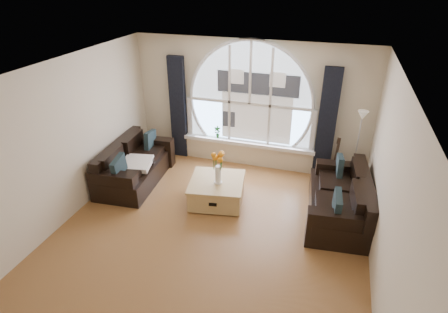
% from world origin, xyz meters
% --- Properties ---
extents(ground, '(5.00, 5.50, 0.01)m').
position_xyz_m(ground, '(0.00, 0.00, 0.00)').
color(ground, brown).
rests_on(ground, ground).
extents(ceiling, '(5.00, 5.50, 0.01)m').
position_xyz_m(ceiling, '(0.00, 0.00, 2.70)').
color(ceiling, silver).
rests_on(ceiling, ground).
extents(wall_back, '(5.00, 0.01, 2.70)m').
position_xyz_m(wall_back, '(0.00, 2.75, 1.35)').
color(wall_back, beige).
rests_on(wall_back, ground).
extents(wall_left, '(0.01, 5.50, 2.70)m').
position_xyz_m(wall_left, '(-2.50, 0.00, 1.35)').
color(wall_left, beige).
rests_on(wall_left, ground).
extents(wall_right, '(0.01, 5.50, 2.70)m').
position_xyz_m(wall_right, '(2.50, 0.00, 1.35)').
color(wall_right, beige).
rests_on(wall_right, ground).
extents(attic_slope, '(0.92, 5.50, 0.72)m').
position_xyz_m(attic_slope, '(2.20, 0.00, 2.35)').
color(attic_slope, silver).
rests_on(attic_slope, ground).
extents(arched_window, '(2.60, 0.06, 2.15)m').
position_xyz_m(arched_window, '(0.00, 2.72, 1.62)').
color(arched_window, silver).
rests_on(arched_window, wall_back).
extents(window_sill, '(2.90, 0.22, 0.08)m').
position_xyz_m(window_sill, '(0.00, 2.65, 0.51)').
color(window_sill, white).
rests_on(window_sill, wall_back).
extents(window_frame, '(2.76, 0.08, 2.15)m').
position_xyz_m(window_frame, '(0.00, 2.69, 1.62)').
color(window_frame, white).
rests_on(window_frame, wall_back).
extents(neighbor_house, '(1.70, 0.02, 1.50)m').
position_xyz_m(neighbor_house, '(0.15, 2.71, 1.50)').
color(neighbor_house, silver).
rests_on(neighbor_house, wall_back).
extents(curtain_left, '(0.35, 0.12, 2.30)m').
position_xyz_m(curtain_left, '(-1.60, 2.63, 1.15)').
color(curtain_left, black).
rests_on(curtain_left, ground).
extents(curtain_right, '(0.35, 0.12, 2.30)m').
position_xyz_m(curtain_right, '(1.60, 2.63, 1.15)').
color(curtain_right, black).
rests_on(curtain_right, ground).
extents(sofa_left, '(1.05, 1.89, 0.81)m').
position_xyz_m(sofa_left, '(-1.99, 1.25, 0.40)').
color(sofa_left, black).
rests_on(sofa_left, ground).
extents(sofa_right, '(1.12, 1.96, 0.84)m').
position_xyz_m(sofa_right, '(1.98, 1.21, 0.40)').
color(sofa_right, black).
rests_on(sofa_right, ground).
extents(coffee_chest, '(1.13, 1.13, 0.48)m').
position_xyz_m(coffee_chest, '(-0.19, 1.06, 0.24)').
color(coffee_chest, tan).
rests_on(coffee_chest, ground).
extents(throw_blanket, '(0.65, 0.65, 0.10)m').
position_xyz_m(throw_blanket, '(-1.86, 1.12, 0.50)').
color(throw_blanket, silver).
rests_on(throw_blanket, sofa_left).
extents(vase_flowers, '(0.24, 0.24, 0.70)m').
position_xyz_m(vase_flowers, '(-0.14, 1.00, 0.83)').
color(vase_flowers, white).
rests_on(vase_flowers, coffee_chest).
extents(floor_lamp, '(0.24, 0.24, 1.60)m').
position_xyz_m(floor_lamp, '(2.21, 2.36, 0.80)').
color(floor_lamp, '#B2B2B2').
rests_on(floor_lamp, ground).
extents(guitar, '(0.41, 0.33, 1.06)m').
position_xyz_m(guitar, '(1.86, 2.36, 0.53)').
color(guitar, brown).
rests_on(guitar, ground).
extents(potted_plant, '(0.16, 0.14, 0.27)m').
position_xyz_m(potted_plant, '(-0.70, 2.65, 0.68)').
color(potted_plant, '#1E6023').
rests_on(potted_plant, window_sill).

